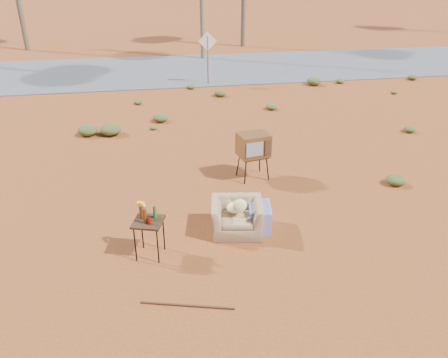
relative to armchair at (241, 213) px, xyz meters
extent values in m
plane|color=brown|center=(-0.48, -0.52, -0.40)|extent=(140.00, 140.00, 0.00)
cube|color=#565659|center=(-0.48, 14.48, -0.38)|extent=(140.00, 7.00, 0.04)
imported|color=#987953|center=(-0.09, 0.00, 0.03)|extent=(1.07, 0.79, 0.86)
ellipsoid|color=#FDFA9A|center=(-0.12, 0.05, 0.10)|extent=(0.31, 0.31, 0.18)
ellipsoid|color=#FDFA9A|center=(-0.07, -0.17, 0.26)|extent=(0.27, 0.14, 0.27)
cube|color=navy|center=(0.38, 0.01, -0.15)|extent=(0.51, 0.70, 0.50)
cube|color=black|center=(0.77, 2.25, 0.17)|extent=(0.71, 0.59, 0.03)
cylinder|color=black|center=(0.53, 1.98, -0.11)|extent=(0.03, 0.03, 0.57)
cylinder|color=black|center=(1.10, 2.09, -0.11)|extent=(0.03, 0.03, 0.57)
cylinder|color=black|center=(0.45, 2.42, -0.11)|extent=(0.03, 0.03, 0.57)
cylinder|color=black|center=(1.02, 2.53, -0.11)|extent=(0.03, 0.03, 0.57)
cube|color=brown|center=(0.77, 2.25, 0.47)|extent=(0.80, 0.67, 0.55)
cube|color=gray|center=(0.73, 1.95, 0.47)|extent=(0.42, 0.10, 0.34)
cube|color=#472D19|center=(1.07, 2.02, 0.47)|extent=(0.16, 0.05, 0.39)
cube|color=#372314|center=(-1.77, -0.51, 0.31)|extent=(0.64, 0.64, 0.04)
cylinder|color=black|center=(-2.02, -0.64, -0.05)|extent=(0.02, 0.02, 0.71)
cylinder|color=black|center=(-1.64, -0.76, -0.05)|extent=(0.02, 0.02, 0.71)
cylinder|color=black|center=(-1.90, -0.26, -0.05)|extent=(0.02, 0.02, 0.71)
cylinder|color=black|center=(-1.52, -0.38, -0.05)|extent=(0.02, 0.02, 0.71)
cylinder|color=#4C250C|center=(-1.87, -0.42, 0.46)|extent=(0.07, 0.07, 0.26)
cylinder|color=#4C250C|center=(-1.81, -0.58, 0.47)|extent=(0.07, 0.07, 0.28)
cylinder|color=#2A5424|center=(-1.64, -0.44, 0.45)|extent=(0.06, 0.06, 0.24)
cylinder|color=#A8190D|center=(-1.74, -0.62, 0.39)|extent=(0.06, 0.06, 0.13)
cylinder|color=silver|center=(-1.87, -0.32, 0.40)|extent=(0.08, 0.08, 0.14)
ellipsoid|color=yellow|center=(-1.87, -0.32, 0.56)|extent=(0.16, 0.16, 0.12)
cylinder|color=#4F2B15|center=(-1.26, -1.94, -0.38)|extent=(1.42, 0.44, 0.04)
cylinder|color=brown|center=(1.02, 11.48, 0.60)|extent=(0.06, 0.06, 2.00)
cube|color=silver|center=(1.02, 11.48, 1.40)|extent=(0.78, 0.04, 0.78)
ellipsoid|color=#4A5324|center=(4.02, 1.28, -0.28)|extent=(0.44, 0.44, 0.24)
ellipsoid|color=#4A5324|center=(-3.48, 5.98, -0.24)|extent=(0.60, 0.60, 0.33)
ellipsoid|color=#4A5324|center=(6.32, 4.48, -0.30)|extent=(0.36, 0.36, 0.20)
ellipsoid|color=#4A5324|center=(2.72, 7.48, -0.29)|extent=(0.40, 0.40, 0.22)
ellipsoid|color=#4A5324|center=(-1.98, 8.98, -0.32)|extent=(0.30, 0.30, 0.17)
camera|label=1|loc=(-1.61, -7.09, 4.35)|focal=35.00mm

